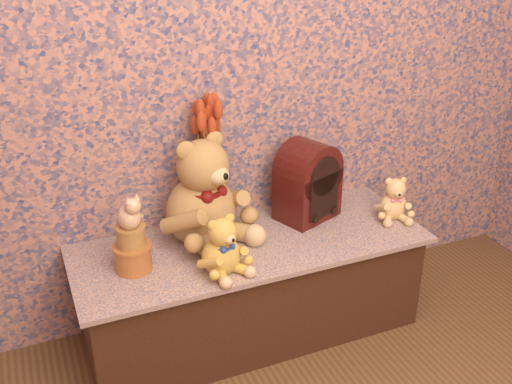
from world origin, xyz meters
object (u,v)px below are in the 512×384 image
(teddy_small, at_px, (394,196))
(biscuit_tin_lower, at_px, (133,258))
(teddy_large, at_px, (200,185))
(teddy_medium, at_px, (221,242))
(ceramic_vase, at_px, (211,206))
(cat_figurine, at_px, (128,210))
(cathedral_radio, at_px, (308,180))

(teddy_small, distance_m, biscuit_tin_lower, 1.11)
(teddy_large, relative_size, teddy_small, 2.32)
(teddy_medium, bearing_deg, biscuit_tin_lower, 139.00)
(teddy_small, bearing_deg, ceramic_vase, -179.99)
(teddy_medium, bearing_deg, cat_figurine, 139.00)
(teddy_medium, distance_m, teddy_small, 0.82)
(teddy_medium, bearing_deg, teddy_small, -9.12)
(teddy_medium, distance_m, ceramic_vase, 0.34)
(teddy_medium, distance_m, biscuit_tin_lower, 0.33)
(teddy_small, bearing_deg, biscuit_tin_lower, -164.79)
(teddy_large, xyz_separation_m, ceramic_vase, (0.06, 0.07, -0.14))
(teddy_small, bearing_deg, cat_figurine, -164.79)
(teddy_small, xyz_separation_m, biscuit_tin_lower, (-1.11, 0.02, -0.05))
(teddy_large, bearing_deg, ceramic_vase, 21.69)
(teddy_small, xyz_separation_m, cat_figurine, (-1.11, 0.02, 0.15))
(biscuit_tin_lower, bearing_deg, teddy_medium, -24.33)
(cathedral_radio, bearing_deg, teddy_large, 158.77)
(teddy_large, xyz_separation_m, biscuit_tin_lower, (-0.30, -0.13, -0.18))
(teddy_medium, bearing_deg, cathedral_radio, 11.53)
(teddy_large, height_order, teddy_small, teddy_large)
(biscuit_tin_lower, xyz_separation_m, cat_figurine, (0.00, 0.00, 0.20))
(teddy_small, relative_size, cathedral_radio, 0.59)
(cat_figurine, bearing_deg, teddy_large, 0.77)
(cathedral_radio, distance_m, cat_figurine, 0.79)
(cathedral_radio, height_order, ceramic_vase, cathedral_radio)
(teddy_large, distance_m, teddy_medium, 0.28)
(teddy_medium, distance_m, cathedral_radio, 0.55)
(teddy_small, xyz_separation_m, cathedral_radio, (-0.33, 0.15, 0.07))
(cathedral_radio, xyz_separation_m, biscuit_tin_lower, (-0.77, -0.12, -0.12))
(teddy_large, distance_m, teddy_small, 0.83)
(teddy_large, relative_size, teddy_medium, 1.95)
(cat_figurine, bearing_deg, biscuit_tin_lower, 0.00)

